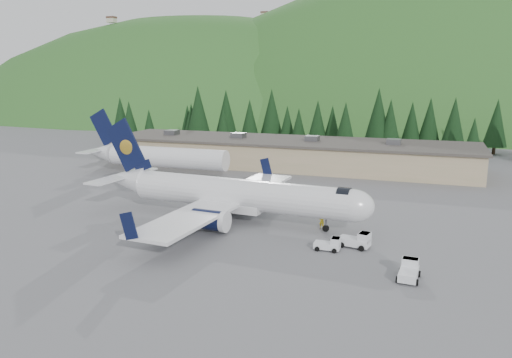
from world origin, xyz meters
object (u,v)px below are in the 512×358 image
object	(u,v)px
airliner	(232,194)
terminal_building	(287,153)
baggage_tug_a	(330,244)
baggage_tug_b	(357,241)
ramp_worker	(322,221)
second_airliner	(154,156)
baggage_tug_c	(409,271)

from	to	relation	value
airliner	terminal_building	distance (m)	38.14
baggage_tug_a	baggage_tug_b	size ratio (longest dim) A/B	0.77
terminal_building	ramp_worker	xyz separation A→B (m)	(15.04, -37.66, -1.82)
baggage_tug_a	ramp_worker	bearing A→B (deg)	108.10
second_airliner	ramp_worker	world-z (taller)	second_airliner
airliner	baggage_tug_a	distance (m)	15.25
baggage_tug_b	terminal_building	bearing A→B (deg)	125.40
ramp_worker	airliner	bearing A→B (deg)	-13.96
airliner	terminal_building	bearing A→B (deg)	100.08
second_airliner	baggage_tug_a	distance (m)	47.15
baggage_tug_b	baggage_tug_c	distance (m)	8.48
baggage_tug_a	terminal_building	size ratio (longest dim) A/B	0.04
ramp_worker	second_airliner	bearing A→B (deg)	-47.11
baggage_tug_b	terminal_building	xyz separation A→B (m)	(-19.86, 42.97, 1.87)
second_airliner	airliner	bearing A→B (deg)	-42.56
second_airliner	ramp_worker	size ratio (longest dim) A/B	17.07
second_airliner	baggage_tug_a	size ratio (longest dim) A/B	10.62
baggage_tug_a	baggage_tug_c	size ratio (longest dim) A/B	0.84
airliner	second_airliner	xyz separation A→B (m)	(-23.88, 21.92, 0.15)
airliner	baggage_tug_b	world-z (taller)	airliner
second_airliner	baggage_tug_b	distance (m)	48.12
airliner	baggage_tug_c	xyz separation A→B (m)	(21.30, -11.58, -2.46)
baggage_tug_a	baggage_tug_c	bearing A→B (deg)	-31.20
baggage_tug_c	terminal_building	world-z (taller)	terminal_building
ramp_worker	baggage_tug_b	bearing A→B (deg)	116.86
airliner	baggage_tug_b	size ratio (longest dim) A/B	10.62
ramp_worker	baggage_tug_a	bearing A→B (deg)	92.85
baggage_tug_a	baggage_tug_b	xyz separation A→B (m)	(2.49, 1.76, 0.13)
airliner	baggage_tug_b	xyz separation A→B (m)	(15.89, -5.05, -2.42)
baggage_tug_b	terminal_building	size ratio (longest dim) A/B	0.05
airliner	ramp_worker	size ratio (longest dim) A/B	22.29
airliner	ramp_worker	distance (m)	11.33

